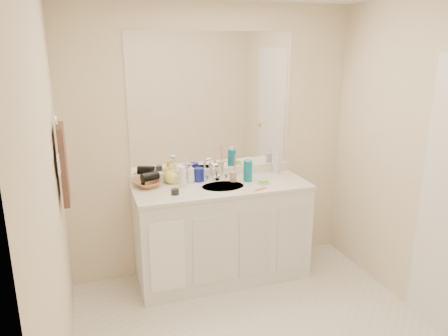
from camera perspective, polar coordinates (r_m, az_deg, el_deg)
The scene contains 28 objects.
wall_back at distance 3.93m, azimuth -1.49°, elevation 3.36°, with size 2.60×0.02×2.40m, color beige.
wall_front at distance 1.77m, azimuth 24.76°, elevation -15.03°, with size 2.60×0.02×2.40m, color beige.
wall_left at distance 2.53m, azimuth -21.56°, elevation -5.19°, with size 0.02×2.60×2.40m, color beige.
wall_right at distance 3.49m, azimuth 26.20°, elevation -0.00°, with size 0.02×2.60×2.40m, color beige.
vanity_cabinet at distance 3.93m, azimuth -0.23°, elevation -8.58°, with size 1.50×0.55×0.85m, color white.
countertop at distance 3.77m, azimuth -0.24°, elevation -2.50°, with size 1.52×0.57×0.03m, color silver.
backsplash at distance 3.99m, azimuth -1.40°, elevation -0.61°, with size 1.52×0.03×0.08m, color silver.
sink_basin at distance 3.75m, azimuth -0.14°, elevation -2.55°, with size 0.37×0.37×0.02m, color beige.
faucet at distance 3.89m, azimuth -0.97°, elevation -0.81°, with size 0.02×0.02×0.11m, color silver.
mirror at distance 3.86m, azimuth -1.51°, elevation 8.55°, with size 1.48×0.01×1.20m, color white.
blue_mug at distance 3.86m, azimuth -3.27°, elevation -0.87°, with size 0.09×0.09×0.12m, color navy.
tan_cup at distance 3.87m, azimuth 1.20°, elevation -1.11°, with size 0.06×0.06×0.09m, color #C5B28B.
toothbrush at distance 3.84m, azimuth 1.35°, elevation 0.42°, with size 0.01×0.01×0.19m, color #FF4396.
mouthwash_bottle at distance 3.86m, azimuth 3.12°, elevation -0.38°, with size 0.08×0.08×0.19m, color #0B7386.
clear_pump_bottle at distance 4.11m, azimuth 6.86°, elevation 0.35°, with size 0.06×0.06×0.16m, color silver.
soap_dish at distance 3.81m, azimuth 5.18°, elevation -2.00°, with size 0.10×0.08×0.01m, color silver.
green_soap at distance 3.81m, azimuth 5.19°, elevation -1.74°, with size 0.07×0.05×0.03m, color #9AD935.
orange_comb at distance 3.67m, azimuth 4.77°, elevation -2.78°, with size 0.12×0.02×0.00m, color #E44A18.
dark_jar at distance 3.56m, azimuth -6.41°, elevation -3.10°, with size 0.06×0.06×0.05m, color black.
extra_white_bottle at distance 3.72m, azimuth -5.42°, elevation -1.13°, with size 0.06×0.06×0.18m, color white.
soap_bottle_white at distance 3.84m, azimuth -4.34°, elevation -0.63°, with size 0.07×0.07×0.17m, color white.
soap_bottle_cream at distance 3.83m, azimuth -6.41°, elevation -0.69°, with size 0.08×0.08×0.17m, color beige.
soap_bottle_yellow at distance 3.83m, azimuth -6.87°, elevation -0.78°, with size 0.13×0.13×0.17m, color #F7EC60.
wicker_basket at distance 3.77m, azimuth -9.90°, elevation -2.06°, with size 0.22×0.22×0.05m, color #A56842.
hair_dryer at distance 3.76m, azimuth -9.65°, elevation -1.11°, with size 0.08×0.08×0.15m, color black.
towel_ring at distance 3.19m, azimuth -21.09°, elevation 5.67°, with size 0.11×0.11×0.01m, color silver.
hand_towel at distance 3.25m, azimuth -20.20°, elevation 0.51°, with size 0.04×0.32×0.55m, color #38231E.
switch_plate at distance 3.05m, azimuth -20.78°, elevation 0.41°, with size 0.01×0.09×0.13m, color white.
Camera 1 is at (-1.11, -2.37, 2.08)m, focal length 35.00 mm.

